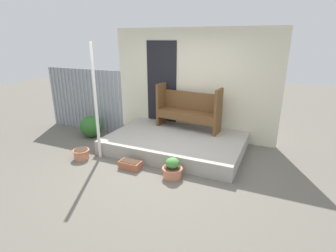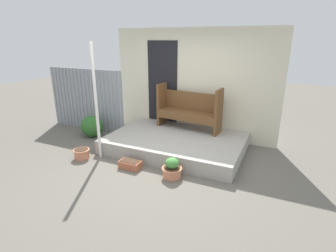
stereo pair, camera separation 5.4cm
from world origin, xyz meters
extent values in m
plane|color=#666056|center=(0.00, 0.00, 0.00)|extent=(24.00, 24.00, 0.00)
cube|color=#A8A399|center=(0.01, 0.97, 0.15)|extent=(2.90, 1.94, 0.30)
cube|color=beige|center=(0.01, 1.97, 1.30)|extent=(4.10, 0.06, 2.60)
cube|color=black|center=(-0.79, 1.93, 1.31)|extent=(0.80, 0.02, 2.00)
cube|color=gray|center=(-2.73, 1.26, 0.81)|extent=(2.33, 0.02, 1.62)
cylinder|color=#979CA5|center=(-3.83, 1.24, 0.81)|extent=(0.04, 0.04, 1.62)
cylinder|color=#979CA5|center=(-3.71, 1.24, 0.81)|extent=(0.04, 0.04, 1.62)
cylinder|color=#979CA5|center=(-3.58, 1.24, 0.81)|extent=(0.04, 0.04, 1.62)
cylinder|color=#979CA5|center=(-3.46, 1.24, 0.81)|extent=(0.04, 0.04, 1.62)
cylinder|color=#979CA5|center=(-3.34, 1.24, 0.81)|extent=(0.04, 0.04, 1.62)
cylinder|color=#979CA5|center=(-3.22, 1.24, 0.81)|extent=(0.04, 0.04, 1.62)
cylinder|color=#979CA5|center=(-3.09, 1.24, 0.81)|extent=(0.04, 0.04, 1.62)
cylinder|color=#979CA5|center=(-2.97, 1.24, 0.81)|extent=(0.04, 0.04, 1.62)
cylinder|color=#979CA5|center=(-2.85, 1.24, 0.81)|extent=(0.04, 0.04, 1.62)
cylinder|color=#979CA5|center=(-2.73, 1.24, 0.81)|extent=(0.04, 0.04, 1.62)
cylinder|color=#979CA5|center=(-2.60, 1.24, 0.81)|extent=(0.04, 0.04, 1.62)
cylinder|color=#979CA5|center=(-2.48, 1.24, 0.81)|extent=(0.04, 0.04, 1.62)
cylinder|color=#979CA5|center=(-2.36, 1.24, 0.81)|extent=(0.04, 0.04, 1.62)
cylinder|color=#979CA5|center=(-2.24, 1.24, 0.81)|extent=(0.04, 0.04, 1.62)
cylinder|color=#979CA5|center=(-2.12, 1.24, 0.81)|extent=(0.04, 0.04, 1.62)
cylinder|color=#979CA5|center=(-1.99, 1.24, 0.81)|extent=(0.04, 0.04, 1.62)
cylinder|color=#979CA5|center=(-1.87, 1.24, 0.81)|extent=(0.04, 0.04, 1.62)
cylinder|color=#979CA5|center=(-1.75, 1.24, 0.81)|extent=(0.04, 0.04, 1.62)
cylinder|color=#979CA5|center=(-1.63, 1.24, 0.81)|extent=(0.04, 0.04, 1.62)
cylinder|color=white|center=(-1.27, -0.05, 1.15)|extent=(0.06, 0.06, 2.31)
cube|color=brown|center=(-0.67, 1.65, 0.81)|extent=(0.10, 0.40, 1.02)
cube|color=brown|center=(0.79, 1.51, 0.81)|extent=(0.10, 0.40, 1.02)
cube|color=brown|center=(0.06, 1.58, 0.70)|extent=(1.44, 0.54, 0.04)
cube|color=brown|center=(0.04, 1.40, 0.61)|extent=(1.40, 0.17, 0.15)
cube|color=brown|center=(0.08, 1.76, 0.94)|extent=(1.41, 0.18, 0.43)
cylinder|color=tan|center=(-1.57, -0.28, 0.10)|extent=(0.30, 0.30, 0.20)
torus|color=tan|center=(-1.57, -0.28, 0.18)|extent=(0.34, 0.34, 0.02)
cylinder|color=#422D1E|center=(-1.57, -0.28, 0.20)|extent=(0.27, 0.27, 0.01)
cylinder|color=tan|center=(0.44, -0.21, 0.09)|extent=(0.33, 0.33, 0.19)
torus|color=tan|center=(0.44, -0.21, 0.17)|extent=(0.37, 0.37, 0.02)
cylinder|color=#422D1E|center=(0.44, -0.21, 0.19)|extent=(0.30, 0.30, 0.01)
ellipsoid|color=#478C3D|center=(0.44, -0.21, 0.28)|extent=(0.24, 0.24, 0.18)
cube|color=#B26042|center=(-0.42, -0.23, 0.07)|extent=(0.41, 0.23, 0.15)
cube|color=#422D1E|center=(-0.42, -0.23, 0.15)|extent=(0.36, 0.19, 0.01)
ellipsoid|color=#2D6628|center=(-2.21, 0.82, 0.27)|extent=(0.57, 0.51, 0.54)
camera|label=1|loc=(2.08, -4.02, 2.35)|focal=28.00mm
camera|label=2|loc=(2.12, -4.00, 2.35)|focal=28.00mm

